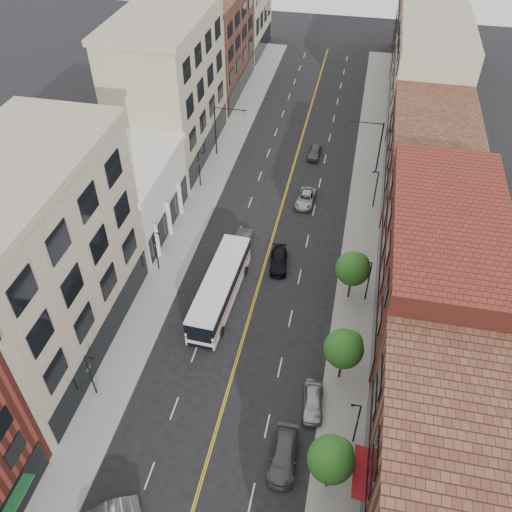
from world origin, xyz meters
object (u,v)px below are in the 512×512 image
Objects in this scene: car_parked_far at (313,402)px; car_lane_a at (279,261)px; car_lane_behind at (242,241)px; car_parked_mid at (283,456)px; car_lane_c at (315,152)px; car_lane_b at (306,198)px; city_bus at (220,287)px.

car_lane_a is at bearing 104.22° from car_parked_far.
car_parked_far is at bearing 119.53° from car_lane_behind.
car_lane_c is at bearing 92.67° from car_parked_mid.
car_lane_a is (4.63, -2.32, -0.13)m from car_lane_behind.
car_lane_a is 23.16m from car_lane_c.
car_parked_far is at bearing -79.83° from car_lane_c.
car_lane_c reaches higher than car_lane_b.
car_lane_behind is (0.19, 8.69, -1.16)m from city_bus.
car_lane_behind reaches higher than car_lane_a.
car_parked_mid is at bearing -81.50° from car_lane_b.
car_parked_mid is 45.23m from car_lane_c.
car_lane_behind reaches higher than car_lane_c.
car_parked_far is 0.92× the size of car_lane_b.
car_lane_a is 12.13m from car_lane_b.
city_bus is 3.08× the size of car_parked_far.
car_lane_behind is at bearing 108.61° from car_parked_mid.
car_lane_behind is (-10.53, 18.99, 0.05)m from car_parked_far.
car_parked_mid is 22.38m from car_lane_a.
car_parked_far is at bearing -78.29° from car_lane_a.
city_bus reaches higher than car_lane_c.
car_parked_mid is at bearing 110.72° from car_lane_behind.
car_lane_behind is (-8.93, 24.28, 0.05)m from car_parked_mid.
car_lane_b is at bearing 93.55° from car_parked_mid.
car_lane_a is (4.82, 6.37, -1.29)m from city_bus.
car_parked_mid is at bearing -112.10° from car_parked_far.
car_parked_far reaches higher than car_lane_b.
city_bus is 8.77m from car_lane_behind.
car_lane_c is (5.76, 29.51, -1.25)m from city_bus.
car_lane_b is (-3.06, 34.02, -0.09)m from car_parked_mid.
city_bus reaches higher than car_lane_a.
car_lane_b is at bearing -85.36° from car_lane_c.
car_lane_c is (-4.96, 39.82, -0.03)m from car_parked_far.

